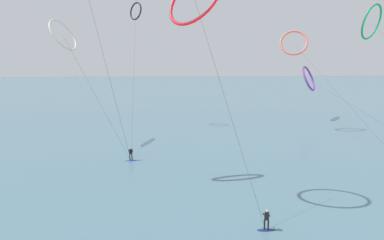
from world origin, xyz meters
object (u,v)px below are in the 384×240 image
at_px(surfer_cobalt, 131,155).
at_px(kite_charcoal, 136,11).
at_px(kite_ivory, 63,35).
at_px(kite_emerald, 372,22).
at_px(kite_violet, 309,78).
at_px(kite_coral, 294,43).
at_px(surfer_navy, 266,221).

height_order(surfer_cobalt, kite_charcoal, kite_charcoal).
bearing_deg(kite_ivory, kite_charcoal, -18.22).
bearing_deg(kite_emerald, kite_violet, -125.50).
bearing_deg(kite_charcoal, kite_violet, 54.29).
xyz_separation_m(kite_coral, kite_emerald, (7.43, -9.81, 2.52)).
height_order(kite_charcoal, kite_violet, kite_charcoal).
height_order(kite_emerald, kite_charcoal, kite_charcoal).
xyz_separation_m(kite_ivory, kite_violet, (43.51, 16.70, -7.52)).
relative_size(kite_ivory, kite_emerald, 0.63).
bearing_deg(kite_coral, kite_ivory, -153.08).
bearing_deg(surfer_cobalt, kite_ivory, -60.03).
relative_size(surfer_navy, kite_charcoal, 0.07).
bearing_deg(kite_violet, kite_emerald, -143.27).
relative_size(kite_emerald, kite_violet, 0.54).
bearing_deg(kite_charcoal, kite_ivory, -78.43).
bearing_deg(kite_coral, surfer_navy, -95.57).
bearing_deg(kite_coral, kite_charcoal, -175.78).
distance_m(surfer_cobalt, kite_ivory, 20.56).
bearing_deg(kite_ivory, kite_coral, -61.80).
distance_m(kite_emerald, kite_charcoal, 38.14).
relative_size(kite_coral, kite_violet, 0.74).
relative_size(surfer_navy, kite_coral, 0.04).
bearing_deg(surfer_navy, kite_violet, 94.11).
height_order(kite_coral, kite_emerald, kite_emerald).
relative_size(kite_coral, kite_charcoal, 1.71).
xyz_separation_m(surfer_cobalt, kite_coral, (26.09, 15.93, 14.53)).
relative_size(surfer_cobalt, surfer_navy, 1.00).
bearing_deg(kite_ivory, surfer_cobalt, -114.26).
xyz_separation_m(surfer_navy, kite_charcoal, (-13.56, 39.63, 20.18)).
bearing_deg(surfer_navy, kite_emerald, 78.23).
bearing_deg(surfer_cobalt, surfer_navy, 106.88).
height_order(surfer_navy, kite_emerald, kite_emerald).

